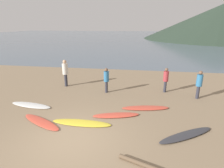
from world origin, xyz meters
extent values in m
cube|color=#8C7559|center=(0.00, 10.00, -0.10)|extent=(120.00, 120.00, 0.20)
cube|color=slate|center=(0.00, 61.40, 0.00)|extent=(140.00, 100.00, 0.01)
cone|color=#28382B|center=(24.51, 53.18, 4.86)|extent=(43.61, 43.61, 9.71)
ellipsoid|color=white|center=(-3.20, 2.56, 0.04)|extent=(2.40, 0.92, 0.08)
ellipsoid|color=#D84C38|center=(-1.77, 1.03, 0.04)|extent=(2.30, 1.52, 0.07)
ellipsoid|color=yellow|center=(-0.02, 1.23, 0.03)|extent=(2.59, 0.60, 0.07)
ellipsoid|color=#D84C38|center=(1.35, 2.15, 0.05)|extent=(2.22, 1.05, 0.09)
ellipsoid|color=#D84C38|center=(2.71, 3.17, 0.04)|extent=(2.43, 0.99, 0.09)
ellipsoid|color=#333338|center=(4.22, 0.96, 0.05)|extent=(2.37, 1.78, 0.10)
cylinder|color=#2D2D38|center=(3.92, 5.82, 0.36)|extent=(0.17, 0.17, 0.72)
cylinder|color=#9E3338|center=(3.92, 5.82, 1.03)|extent=(0.31, 0.31, 0.62)
sphere|color=brown|center=(3.92, 5.82, 1.44)|extent=(0.20, 0.20, 0.20)
cylinder|color=#2D2D38|center=(-2.64, 5.96, 0.42)|extent=(0.20, 0.20, 0.85)
cylinder|color=beige|center=(-2.64, 5.96, 1.22)|extent=(0.37, 0.37, 0.74)
sphere|color=tan|center=(-2.64, 5.96, 1.70)|extent=(0.24, 0.24, 0.24)
cylinder|color=#2D2D38|center=(5.65, 5.02, 0.38)|extent=(0.18, 0.18, 0.76)
cylinder|color=teal|center=(5.65, 5.02, 1.08)|extent=(0.33, 0.33, 0.66)
sphere|color=brown|center=(5.65, 5.02, 1.52)|extent=(0.21, 0.21, 0.21)
cylinder|color=#2D2D38|center=(0.33, 5.18, 0.36)|extent=(0.17, 0.17, 0.72)
cylinder|color=teal|center=(0.33, 5.18, 1.03)|extent=(0.31, 0.31, 0.63)
sphere|color=brown|center=(0.33, 5.18, 1.45)|extent=(0.20, 0.20, 0.20)
cylinder|color=brown|center=(2.50, -0.87, 0.07)|extent=(1.33, 0.60, 0.13)
camera|label=1|loc=(2.40, -5.56, 4.07)|focal=29.87mm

